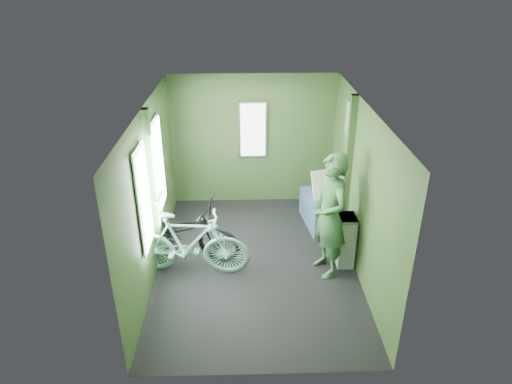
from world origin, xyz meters
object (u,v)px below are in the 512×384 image
waste_box (346,240)px  bench_seat (324,208)px  passenger (330,216)px  bicycle_mint (191,274)px  bicycle_black (180,257)px

waste_box → bench_seat: bearing=95.6°
passenger → bench_seat: 1.44m
waste_box → passenger: bearing=-149.8°
bicycle_mint → waste_box: size_ratio=2.15×
bicycle_black → waste_box: waste_box is taller
bicycle_mint → passenger: (1.89, 0.02, 0.88)m
bicycle_mint → bench_seat: size_ratio=1.63×
bicycle_mint → waste_box: waste_box is taller
bicycle_mint → bench_seat: (2.07, 1.33, 0.30)m
bicycle_black → bench_seat: bench_seat is taller
bicycle_black → passenger: size_ratio=1.06×
bicycle_black → bicycle_mint: bearing=-137.0°
bicycle_black → passenger: bearing=-83.4°
passenger → bench_seat: (0.17, 1.31, -0.58)m
bench_seat → passenger: bearing=-105.4°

